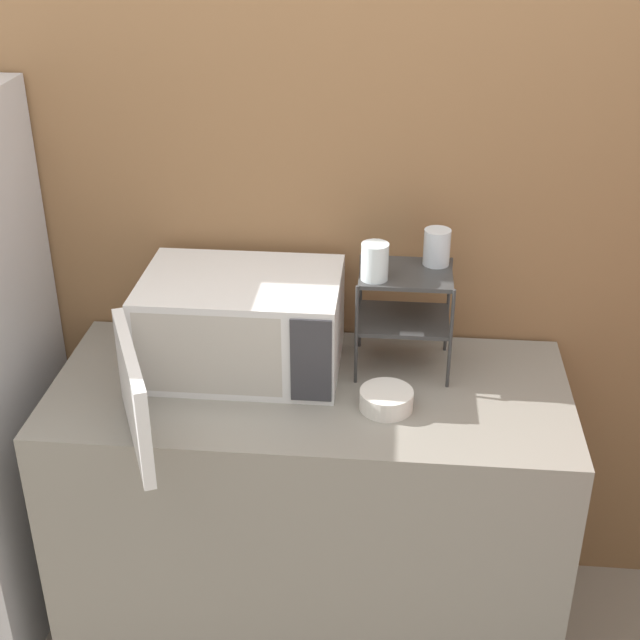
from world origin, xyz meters
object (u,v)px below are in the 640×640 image
at_px(glass_front_left, 375,262).
at_px(bowl, 386,400).
at_px(glass_back_right, 437,247).
at_px(microwave, 237,327).
at_px(dish_rack, 405,299).

xyz_separation_m(glass_front_left, bowl, (0.05, -0.18, -0.33)).
bearing_deg(glass_back_right, microwave, -167.38).
distance_m(dish_rack, glass_back_right, 0.17).
xyz_separation_m(dish_rack, glass_front_left, (-0.09, -0.06, 0.14)).
bearing_deg(glass_back_right, dish_rack, -144.10).
xyz_separation_m(glass_front_left, glass_back_right, (0.17, 0.12, 0.00)).
xyz_separation_m(glass_back_right, bowl, (-0.12, -0.29, -0.33)).
distance_m(dish_rack, glass_front_left, 0.17).
distance_m(glass_front_left, bowl, 0.38).
height_order(dish_rack, bowl, dish_rack).
bearing_deg(glass_back_right, bowl, -112.79).
height_order(glass_back_right, bowl, glass_back_right).
relative_size(microwave, dish_rack, 2.64).
height_order(glass_front_left, glass_back_right, same).
bearing_deg(dish_rack, microwave, -172.28).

